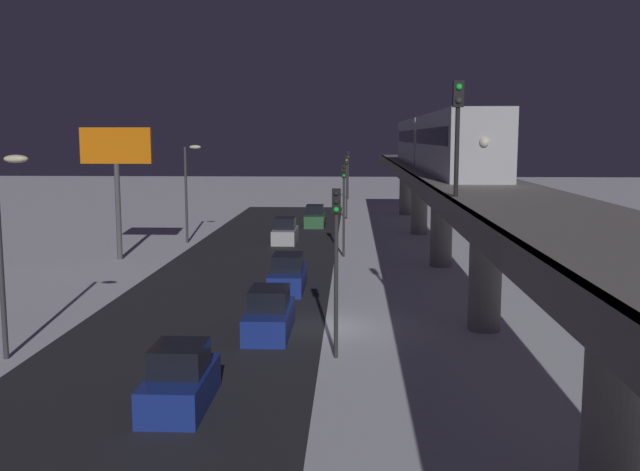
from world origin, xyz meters
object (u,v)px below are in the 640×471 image
rail_signal (458,118)px  traffic_light_mid (344,197)px  sedan_blue_3 (180,381)px  sedan_green (315,218)px  commercial_billboard (116,159)px  traffic_light_near (336,248)px  traffic_light_distant (348,168)px  sedan_silver (285,232)px  subway_train (436,141)px  sedan_blue_4 (269,315)px  sedan_blue_2 (288,275)px  traffic_light_far (347,178)px

rail_signal → traffic_light_mid: (4.22, -24.10, -4.73)m
rail_signal → sedan_blue_3: bearing=25.3°
sedan_green → commercial_billboard: 23.44m
traffic_light_near → traffic_light_distant: size_ratio=1.00×
sedan_green → sedan_blue_3: (1.80, 45.62, 0.01)m
sedan_silver → traffic_light_distant: (-4.70, -39.60, 3.40)m
rail_signal → sedan_silver: rail_signal is taller
traffic_light_near → subway_train: bearing=-104.8°
sedan_silver → sedan_blue_4: (-1.80, 26.59, -0.00)m
sedan_green → traffic_light_distant: 29.37m
sedan_blue_2 → commercial_billboard: commercial_billboard is taller
rail_signal → sedan_blue_2: size_ratio=0.84×
traffic_light_mid → sedan_blue_3: bearing=80.6°
sedan_blue_2 → traffic_light_distant: (-2.90, -57.36, 3.40)m
commercial_billboard → sedan_blue_2: bearing=142.8°
sedan_blue_3 → traffic_light_distant: size_ratio=0.63×
subway_train → sedan_blue_3: (11.01, 28.99, -7.18)m
sedan_blue_3 → sedan_blue_4: 8.64m
rail_signal → traffic_light_near: (4.22, -0.95, -4.73)m
sedan_green → sedan_blue_2: size_ratio=0.97×
sedan_blue_3 → traffic_light_distant: traffic_light_distant is taller
traffic_light_mid → traffic_light_distant: same height
traffic_light_near → commercial_billboard: 26.44m
sedan_blue_2 → traffic_light_distant: traffic_light_distant is taller
rail_signal → sedan_blue_2: bearing=-61.4°
traffic_light_near → commercial_billboard: commercial_billboard is taller
rail_signal → traffic_light_far: size_ratio=0.62×
rail_signal → sedan_blue_4: 11.60m
subway_train → sedan_blue_3: subway_train is taller
traffic_light_mid → commercial_billboard: bearing=6.4°
traffic_light_near → traffic_light_distant: 69.47m
sedan_blue_4 → sedan_silver: bearing=93.9°
sedan_blue_4 → commercial_billboard: commercial_billboard is taller
subway_train → traffic_light_far: size_ratio=5.76×
sedan_green → traffic_light_far: bearing=63.7°
traffic_light_mid → traffic_light_far: 23.16m
rail_signal → traffic_light_mid: bearing=-80.1°
sedan_green → sedan_blue_3: bearing=-92.3°
sedan_blue_2 → traffic_light_near: bearing=-76.5°
rail_signal → sedan_blue_4: rail_signal is taller
traffic_light_mid → traffic_light_far: size_ratio=1.00×
sedan_blue_4 → commercial_billboard: 22.77m
subway_train → sedan_green: (9.21, -16.63, -7.20)m
commercial_billboard → rail_signal: bearing=131.0°
sedan_blue_2 → sedan_green: bearing=90.0°
sedan_green → sedan_blue_3: 45.65m
rail_signal → commercial_billboard: size_ratio=0.45×
commercial_billboard → sedan_blue_4: bearing=124.2°
sedan_blue_3 → traffic_light_mid: 28.91m
sedan_blue_3 → traffic_light_mid: bearing=80.6°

